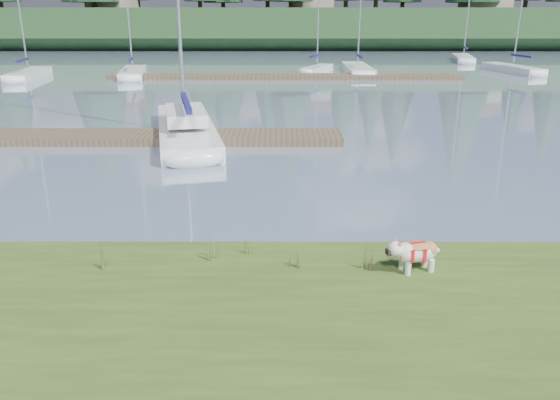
{
  "coord_description": "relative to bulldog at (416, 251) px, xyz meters",
  "views": [
    {
      "loc": [
        1.73,
        -11.42,
        4.63
      ],
      "look_at": [
        1.7,
        -0.5,
        0.88
      ],
      "focal_mm": 35.0,
      "sensor_mm": 36.0,
      "label": 1
    }
  ],
  "objects": [
    {
      "name": "ground",
      "position": [
        -4.07,
        32.76,
        -0.72
      ],
      "size": [
        200.0,
        200.0,
        0.0
      ],
      "primitive_type": "plane",
      "color": "#8094A9",
      "rests_on": "ground"
    },
    {
      "name": "sailboat_bg_1",
      "position": [
        -13.84,
        34.68,
        -0.39
      ],
      "size": [
        3.14,
        8.54,
        12.45
      ],
      "rotation": [
        0.0,
        0.0,
        1.75
      ],
      "color": "silver",
      "rests_on": "ground"
    },
    {
      "name": "sailboat_main",
      "position": [
        -6.27,
        13.3,
        -0.3
      ],
      "size": [
        4.18,
        10.45,
        14.61
      ],
      "rotation": [
        0.0,
        0.0,
        1.79
      ],
      "color": "silver",
      "rests_on": "ground"
    },
    {
      "name": "sailboat_bg_2",
      "position": [
        0.75,
        37.07,
        -0.38
      ],
      "size": [
        3.23,
        5.83,
        9.0
      ],
      "rotation": [
        0.0,
        0.0,
        1.19
      ],
      "color": "silver",
      "rests_on": "ground"
    },
    {
      "name": "ridge",
      "position": [
        -4.07,
        75.76,
        1.78
      ],
      "size": [
        200.0,
        20.0,
        5.0
      ],
      "primitive_type": "cube",
      "color": "#1A3218",
      "rests_on": "ground"
    },
    {
      "name": "weed_1",
      "position": [
        -2.99,
        0.75,
        -0.19
      ],
      "size": [
        0.17,
        0.14,
        0.42
      ],
      "color": "#475B23",
      "rests_on": "bank"
    },
    {
      "name": "mud_lip",
      "position": [
        -4.07,
        1.16,
        -0.65
      ],
      "size": [
        60.0,
        0.5,
        0.14
      ],
      "primitive_type": "cube",
      "color": "#33281C",
      "rests_on": "ground"
    },
    {
      "name": "sailboat_bg_4",
      "position": [
        16.54,
        37.87,
        -0.39
      ],
      "size": [
        2.94,
        8.05,
        11.65
      ],
      "rotation": [
        0.0,
        0.0,
        1.75
      ],
      "color": "silver",
      "rests_on": "ground"
    },
    {
      "name": "weed_4",
      "position": [
        -2.12,
        0.12,
        -0.16
      ],
      "size": [
        0.17,
        0.14,
        0.49
      ],
      "color": "#475B23",
      "rests_on": "bank"
    },
    {
      "name": "dock_far",
      "position": [
        -2.07,
        32.76,
        -0.57
      ],
      "size": [
        26.0,
        2.2,
        0.3
      ],
      "primitive_type": "cube",
      "color": "#4C3D2C",
      "rests_on": "ground"
    },
    {
      "name": "bulldog",
      "position": [
        0.0,
        0.0,
        0.0
      ],
      "size": [
        1.01,
        0.57,
        0.59
      ],
      "rotation": [
        0.0,
        0.0,
        3.42
      ],
      "color": "silver",
      "rests_on": "bank"
    },
    {
      "name": "dock_near",
      "position": [
        -8.07,
        11.76,
        -0.57
      ],
      "size": [
        16.0,
        2.0,
        0.3
      ],
      "primitive_type": "cube",
      "color": "#4C3D2C",
      "rests_on": "ground"
    },
    {
      "name": "weed_2",
      "position": [
        -0.8,
        0.04,
        -0.07
      ],
      "size": [
        0.17,
        0.14,
        0.72
      ],
      "color": "#475B23",
      "rests_on": "bank"
    },
    {
      "name": "weed_5",
      "position": [
        -0.2,
        0.16,
        -0.15
      ],
      "size": [
        0.17,
        0.14,
        0.52
      ],
      "color": "#475B23",
      "rests_on": "bank"
    },
    {
      "name": "sailboat_bg_0",
      "position": [
        -21.38,
        33.69,
        -0.4
      ],
      "size": [
        2.61,
        8.18,
        11.66
      ],
      "rotation": [
        0.0,
        0.0,
        1.7
      ],
      "color": "silver",
      "rests_on": "ground"
    },
    {
      "name": "sailboat_bg_3",
      "position": [
        3.9,
        37.86,
        -0.4
      ],
      "size": [
        1.97,
        9.48,
        13.74
      ],
      "rotation": [
        0.0,
        0.0,
        1.56
      ],
      "color": "silver",
      "rests_on": "ground"
    },
    {
      "name": "weed_0",
      "position": [
        -3.59,
        0.48,
        -0.13
      ],
      "size": [
        0.17,
        0.14,
        0.56
      ],
      "color": "#475B23",
      "rests_on": "bank"
    },
    {
      "name": "weed_3",
      "position": [
        -5.45,
        0.09,
        -0.14
      ],
      "size": [
        0.17,
        0.14,
        0.55
      ],
      "color": "#475B23",
      "rests_on": "bank"
    },
    {
      "name": "sailboat_bg_5",
      "position": [
        16.2,
        48.82,
        -0.4
      ],
      "size": [
        3.27,
        8.35,
        11.69
      ],
      "rotation": [
        0.0,
        0.0,
        1.36
      ],
      "color": "silver",
      "rests_on": "ground"
    }
  ]
}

